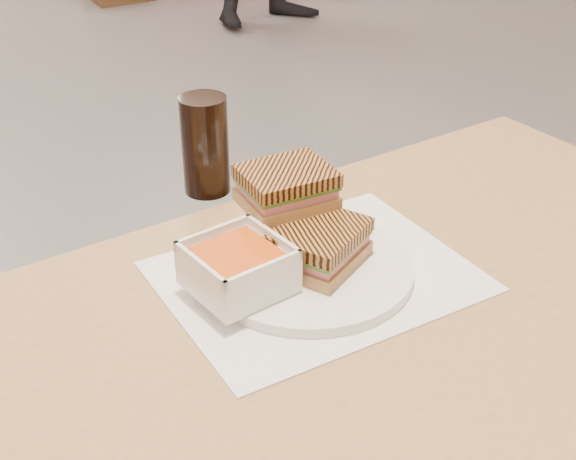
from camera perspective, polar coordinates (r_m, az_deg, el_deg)
main_table at (r=1.02m, az=6.13°, el=-11.53°), size 1.20×0.70×0.75m
tray_liner at (r=1.01m, az=2.11°, el=-3.39°), size 0.40×0.32×0.00m
plate at (r=1.01m, az=1.47°, el=-2.84°), size 0.27×0.27×0.01m
soup_bowl at (r=0.95m, az=-3.66°, el=-2.86°), size 0.12×0.12×0.06m
panini_lower at (r=1.00m, az=2.28°, el=-1.08°), size 0.15×0.14×0.05m
panini_upper at (r=1.03m, az=-0.11°, el=3.15°), size 0.13×0.11×0.05m
cola_glass at (r=1.19m, az=-6.06°, el=6.16°), size 0.07×0.07×0.15m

